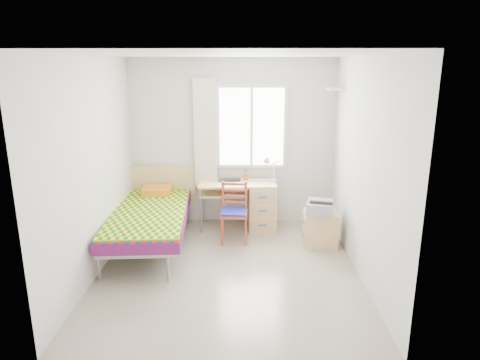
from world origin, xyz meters
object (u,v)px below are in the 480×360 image
desk (257,203)px  bed (151,215)px  chair (235,208)px  cabinet (320,229)px  printer (320,207)px

desk → bed: bearing=-157.4°
desk → chair: 0.60m
chair → cabinet: (1.21, -0.17, -0.24)m
cabinet → printer: size_ratio=1.06×
bed → chair: (1.17, 0.21, 0.03)m
printer → bed: bearing=-166.2°
desk → printer: bearing=-41.8°
chair → bed: bearing=-166.4°
cabinet → printer: (-0.03, -0.04, 0.34)m
bed → cabinet: bearing=-2.8°
chair → cabinet: chair is taller
chair → printer: size_ratio=1.84×
chair → cabinet: 1.25m
bed → cabinet: bed is taller
bed → cabinet: 2.39m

